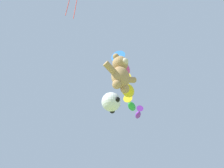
% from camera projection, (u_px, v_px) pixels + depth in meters
% --- Properties ---
extents(teddy_bear_kite, '(2.11, 0.93, 2.14)m').
position_uv_depth(teddy_bear_kite, '(121.00, 73.00, 10.80)').
color(teddy_bear_kite, tan).
extents(soccer_ball_kite, '(0.96, 0.95, 0.88)m').
position_uv_depth(soccer_ball_kite, '(111.00, 102.00, 9.74)').
color(soccer_ball_kite, white).
extents(fish_kite_magenta, '(1.93, 1.53, 0.85)m').
position_uv_depth(fish_kite_magenta, '(122.00, 65.00, 13.16)').
color(fish_kite_magenta, '#E53F9E').
extents(fish_kite_goldfin, '(2.41, 2.02, 1.08)m').
position_uv_depth(fish_kite_goldfin, '(126.00, 86.00, 15.14)').
color(fish_kite_goldfin, yellow).
extents(fish_kite_emerald, '(1.94, 1.50, 0.71)m').
position_uv_depth(fish_kite_emerald, '(130.00, 104.00, 16.97)').
color(fish_kite_emerald, green).
extents(fish_kite_violet, '(1.49, 1.65, 0.57)m').
position_uv_depth(fish_kite_violet, '(139.00, 113.00, 18.68)').
color(fish_kite_violet, purple).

